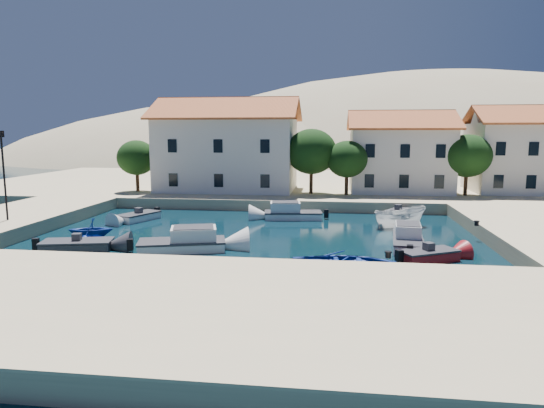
{
  "coord_description": "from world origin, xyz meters",
  "views": [
    {
      "loc": [
        5.29,
        -22.92,
        7.15
      ],
      "look_at": [
        0.88,
        11.26,
        2.0
      ],
      "focal_mm": 32.0,
      "sensor_mm": 36.0,
      "label": 1
    }
  ],
  "objects": [
    {
      "name": "ground",
      "position": [
        0.0,
        0.0,
        0.0
      ],
      "size": [
        400.0,
        400.0,
        0.0
      ],
      "primitive_type": "plane",
      "color": "black",
      "rests_on": "ground"
    },
    {
      "name": "quay_south",
      "position": [
        0.0,
        -6.0,
        0.5
      ],
      "size": [
        52.0,
        12.0,
        1.0
      ],
      "primitive_type": "cube",
      "color": "#CAB58A",
      "rests_on": "ground"
    },
    {
      "name": "quay_west",
      "position": [
        -19.0,
        10.0,
        0.5
      ],
      "size": [
        8.0,
        20.0,
        1.0
      ],
      "primitive_type": "cube",
      "color": "#CAB58A",
      "rests_on": "ground"
    },
    {
      "name": "quay_north",
      "position": [
        2.0,
        38.0,
        0.5
      ],
      "size": [
        80.0,
        36.0,
        1.0
      ],
      "primitive_type": "cube",
      "color": "#CAB58A",
      "rests_on": "ground"
    },
    {
      "name": "hills",
      "position": [
        20.64,
        123.62,
        -23.4
      ],
      "size": [
        254.0,
        176.0,
        99.0
      ],
      "color": "tan",
      "rests_on": "ground"
    },
    {
      "name": "building_left",
      "position": [
        -6.0,
        28.0,
        5.94
      ],
      "size": [
        14.7,
        9.45,
        9.7
      ],
      "color": "white",
      "rests_on": "quay_north"
    },
    {
      "name": "building_mid",
      "position": [
        12.0,
        29.0,
        5.22
      ],
      "size": [
        10.5,
        8.4,
        8.3
      ],
      "color": "white",
      "rests_on": "quay_north"
    },
    {
      "name": "building_right",
      "position": [
        24.0,
        30.0,
        5.47
      ],
      "size": [
        9.45,
        8.4,
        8.8
      ],
      "color": "white",
      "rests_on": "quay_north"
    },
    {
      "name": "trees",
      "position": [
        4.51,
        25.46,
        4.84
      ],
      "size": [
        37.3,
        5.3,
        6.45
      ],
      "color": "#382314",
      "rests_on": "quay_north"
    },
    {
      "name": "lamppost",
      "position": [
        -17.5,
        8.0,
        4.75
      ],
      "size": [
        0.35,
        0.25,
        6.22
      ],
      "color": "black",
      "rests_on": "quay_west"
    },
    {
      "name": "bollards",
      "position": [
        2.8,
        3.87,
        1.15
      ],
      "size": [
        29.36,
        9.56,
        0.3
      ],
      "color": "black",
      "rests_on": "ground"
    },
    {
      "name": "motorboat_grey_sw",
      "position": [
        -10.14,
        4.07,
        0.29
      ],
      "size": [
        4.42,
        2.7,
        1.25
      ],
      "rotation": [
        0.0,
        0.0,
        0.23
      ],
      "color": "#343338",
      "rests_on": "ground"
    },
    {
      "name": "cabin_cruiser_south",
      "position": [
        -3.83,
        4.91,
        0.48
      ],
      "size": [
        5.62,
        3.56,
        1.6
      ],
      "rotation": [
        0.0,
        0.0,
        0.27
      ],
      "color": "white",
      "rests_on": "ground"
    },
    {
      "name": "rowboat_south",
      "position": [
        5.9,
        1.62,
        0.0
      ],
      "size": [
        5.79,
        4.43,
        1.12
      ],
      "primitive_type": "imported",
      "rotation": [
        0.0,
        0.0,
        1.68
      ],
      "color": "navy",
      "rests_on": "ground"
    },
    {
      "name": "motorboat_red_se",
      "position": [
        10.59,
        4.28,
        0.3
      ],
      "size": [
        3.62,
        2.89,
        1.25
      ],
      "rotation": [
        0.0,
        0.0,
        0.5
      ],
      "color": "maroon",
      "rests_on": "ground"
    },
    {
      "name": "cabin_cruiser_east",
      "position": [
        9.91,
        7.29,
        0.48
      ],
      "size": [
        2.28,
        4.66,
        1.6
      ],
      "rotation": [
        0.0,
        0.0,
        1.47
      ],
      "color": "white",
      "rests_on": "ground"
    },
    {
      "name": "boat_east",
      "position": [
        10.29,
        14.04,
        0.0
      ],
      "size": [
        4.69,
        3.47,
        1.7
      ],
      "primitive_type": "imported",
      "rotation": [
        0.0,
        0.0,
        2.04
      ],
      "color": "white",
      "rests_on": "ground"
    },
    {
      "name": "motorboat_white_ne",
      "position": [
        10.73,
        18.64,
        0.3
      ],
      "size": [
        2.75,
        3.4,
        1.25
      ],
      "rotation": [
        0.0,
        0.0,
        1.07
      ],
      "color": "white",
      "rests_on": "ground"
    },
    {
      "name": "rowboat_west",
      "position": [
        -11.06,
        7.5,
        0.0
      ],
      "size": [
        3.4,
        3.12,
        1.52
      ],
      "primitive_type": "imported",
      "rotation": [
        0.0,
        0.0,
        -1.32
      ],
      "color": "navy",
      "rests_on": "ground"
    },
    {
      "name": "motorboat_white_west",
      "position": [
        -10.42,
        14.17,
        0.3
      ],
      "size": [
        2.88,
        3.96,
        1.25
      ],
      "rotation": [
        0.0,
        0.0,
        -1.97
      ],
      "color": "white",
      "rests_on": "ground"
    },
    {
      "name": "cabin_cruiser_north",
      "position": [
        1.97,
        16.45,
        0.48
      ],
      "size": [
        4.9,
        2.53,
        1.6
      ],
      "rotation": [
        0.0,
        0.0,
        3.26
      ],
      "color": "white",
      "rests_on": "ground"
    }
  ]
}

